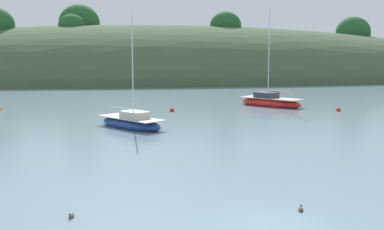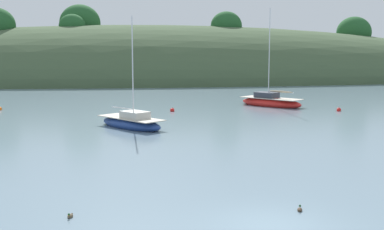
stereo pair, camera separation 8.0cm
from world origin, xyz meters
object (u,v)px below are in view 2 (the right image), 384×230
object	(u,v)px
mooring_buoy_inner	(0,109)
mooring_buoy_channel	(339,110)
duck_trailing	(70,216)
mooring_buoy_outer	(172,110)
sailboat_grey_yawl	(131,123)
sailboat_blue_center	(271,102)
duck_lone_left	(300,209)

from	to	relation	value
mooring_buoy_inner	mooring_buoy_channel	size ratio (longest dim) A/B	1.00
mooring_buoy_inner	duck_trailing	size ratio (longest dim) A/B	1.27
mooring_buoy_inner	mooring_buoy_outer	distance (m)	17.32
sailboat_grey_yawl	mooring_buoy_inner	xyz separation A→B (m)	(-12.89, 12.90, -0.27)
mooring_buoy_channel	mooring_buoy_outer	xyz separation A→B (m)	(-16.25, 1.94, 0.00)
mooring_buoy_inner	mooring_buoy_channel	distance (m)	33.66
sailboat_grey_yawl	sailboat_blue_center	xyz separation A→B (m)	(15.00, 12.80, 0.04)
sailboat_blue_center	mooring_buoy_outer	distance (m)	11.39
mooring_buoy_inner	duck_trailing	world-z (taller)	mooring_buoy_inner
mooring_buoy_outer	duck_lone_left	size ratio (longest dim) A/B	1.31
sailboat_grey_yawl	duck_lone_left	world-z (taller)	sailboat_grey_yawl
duck_lone_left	duck_trailing	size ratio (longest dim) A/B	0.97
duck_lone_left	duck_trailing	world-z (taller)	same
duck_lone_left	duck_trailing	bearing A→B (deg)	177.18
mooring_buoy_outer	duck_lone_left	world-z (taller)	mooring_buoy_outer
mooring_buoy_channel	sailboat_blue_center	bearing A→B (deg)	135.73
mooring_buoy_channel	mooring_buoy_outer	distance (m)	16.36
mooring_buoy_inner	mooring_buoy_channel	world-z (taller)	same
sailboat_grey_yawl	duck_trailing	bearing A→B (deg)	-96.92
sailboat_grey_yawl	sailboat_blue_center	distance (m)	19.72
duck_trailing	mooring_buoy_outer	bearing A→B (deg)	77.61
sailboat_grey_yawl	mooring_buoy_outer	world-z (taller)	sailboat_grey_yawl
mooring_buoy_outer	duck_trailing	xyz separation A→B (m)	(-6.58, -29.97, -0.07)
mooring_buoy_outer	duck_trailing	size ratio (longest dim) A/B	1.27
mooring_buoy_inner	mooring_buoy_outer	xyz separation A→B (m)	(16.99, -3.37, 0.00)
sailboat_blue_center	mooring_buoy_outer	xyz separation A→B (m)	(-10.90, -3.27, -0.32)
sailboat_blue_center	mooring_buoy_channel	size ratio (longest dim) A/B	19.59
duck_lone_left	sailboat_grey_yawl	bearing A→B (deg)	106.10
sailboat_grey_yawl	duck_trailing	distance (m)	20.59
sailboat_blue_center	mooring_buoy_channel	xyz separation A→B (m)	(5.34, -5.21, -0.32)
mooring_buoy_inner	duck_trailing	distance (m)	34.92
sailboat_grey_yawl	mooring_buoy_channel	xyz separation A→B (m)	(20.35, 7.59, -0.27)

